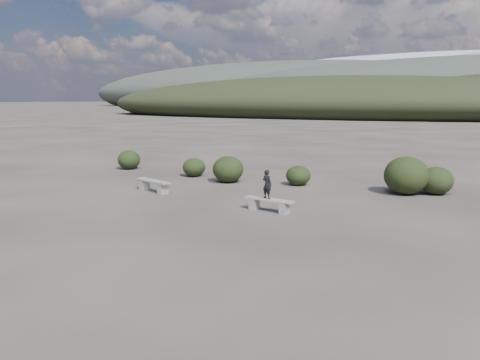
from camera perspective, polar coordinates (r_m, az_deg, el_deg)
The scene contains 11 objects.
ground at distance 12.87m, azimuth -10.50°, elevation -6.91°, with size 1200.00×1200.00×0.00m, color #2E2823.
bench_left at distance 19.06m, azimuth -10.52°, elevation -0.59°, with size 1.91×0.91×0.47m.
bench_right at distance 15.47m, azimuth 3.56°, elevation -2.92°, with size 1.76×0.55×0.43m.
seated_person at distance 15.38m, azimuth 3.32°, elevation -0.51°, with size 0.35×0.23×0.97m, color black.
shrub_a at distance 22.60m, azimuth -5.62°, elevation 1.56°, with size 1.09×1.09×0.89m, color black.
shrub_b at distance 20.86m, azimuth -1.47°, elevation 1.32°, with size 1.38×1.38×1.18m, color black.
shrub_c at distance 20.30m, azimuth 7.12°, elevation 0.54°, with size 1.06×1.06×0.85m, color black.
shrub_d at distance 19.33m, azimuth 19.60°, elevation 0.53°, with size 1.70×1.70×1.48m, color black.
shrub_e at distance 19.76m, azimuth 22.80°, elevation -0.06°, with size 1.30×1.30×1.09m, color black.
shrub_f at distance 25.58m, azimuth -13.38°, elevation 2.42°, with size 1.19×1.19×1.00m, color black.
mountain_ridges at distance 349.12m, azimuth 25.52°, elevation 10.03°, with size 500.00×400.00×56.00m.
Camera 1 is at (7.68, -9.66, 3.66)m, focal length 35.00 mm.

